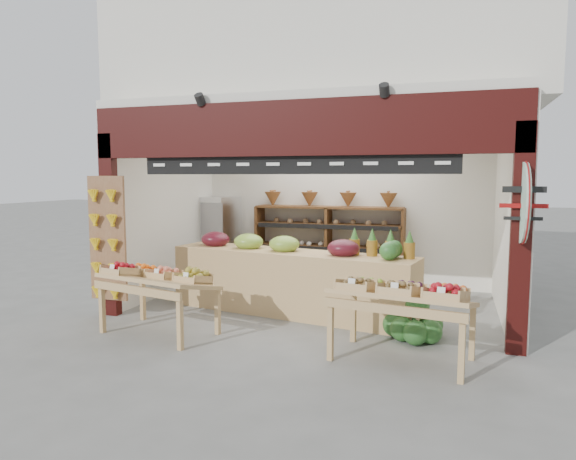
{
  "coord_description": "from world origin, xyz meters",
  "views": [
    {
      "loc": [
        2.01,
        -7.33,
        2.04
      ],
      "look_at": [
        -0.29,
        -0.2,
        1.26
      ],
      "focal_mm": 32.0,
      "sensor_mm": 36.0,
      "label": 1
    }
  ],
  "objects_px": {
    "back_shelving": "(328,229)",
    "refrigerator": "(219,238)",
    "display_table_left": "(156,278)",
    "watermelon_pile": "(412,321)",
    "cardboard_stack": "(250,284)",
    "display_table_right": "(402,293)",
    "mid_counter": "(290,280)"
  },
  "relations": [
    {
      "from": "back_shelving",
      "to": "refrigerator",
      "type": "distance_m",
      "value": 2.22
    },
    {
      "from": "display_table_left",
      "to": "watermelon_pile",
      "type": "relative_size",
      "value": 2.09
    },
    {
      "from": "cardboard_stack",
      "to": "watermelon_pile",
      "type": "relative_size",
      "value": 1.2
    },
    {
      "from": "refrigerator",
      "to": "display_table_right",
      "type": "bearing_deg",
      "value": -28.18
    },
    {
      "from": "refrigerator",
      "to": "watermelon_pile",
      "type": "xyz_separation_m",
      "value": [
        3.97,
        -2.72,
        -0.6
      ]
    },
    {
      "from": "mid_counter",
      "to": "display_table_left",
      "type": "xyz_separation_m",
      "value": [
        -1.4,
        -1.38,
        0.2
      ]
    },
    {
      "from": "refrigerator",
      "to": "watermelon_pile",
      "type": "relative_size",
      "value": 2.13
    },
    {
      "from": "refrigerator",
      "to": "mid_counter",
      "type": "bearing_deg",
      "value": -30.06
    },
    {
      "from": "cardboard_stack",
      "to": "display_table_right",
      "type": "distance_m",
      "value": 3.64
    },
    {
      "from": "cardboard_stack",
      "to": "refrigerator",
      "type": "bearing_deg",
      "value": 133.32
    },
    {
      "from": "back_shelving",
      "to": "display_table_left",
      "type": "distance_m",
      "value": 3.85
    },
    {
      "from": "mid_counter",
      "to": "back_shelving",
      "type": "bearing_deg",
      "value": 88.16
    },
    {
      "from": "refrigerator",
      "to": "cardboard_stack",
      "type": "height_order",
      "value": "refrigerator"
    },
    {
      "from": "back_shelving",
      "to": "watermelon_pile",
      "type": "height_order",
      "value": "back_shelving"
    },
    {
      "from": "cardboard_stack",
      "to": "watermelon_pile",
      "type": "bearing_deg",
      "value": -27.98
    },
    {
      "from": "back_shelving",
      "to": "mid_counter",
      "type": "xyz_separation_m",
      "value": [
        -0.07,
        -2.16,
        -0.55
      ]
    },
    {
      "from": "refrigerator",
      "to": "back_shelving",
      "type": "bearing_deg",
      "value": 16.41
    },
    {
      "from": "back_shelving",
      "to": "mid_counter",
      "type": "bearing_deg",
      "value": -91.84
    },
    {
      "from": "display_table_left",
      "to": "display_table_right",
      "type": "distance_m",
      "value": 3.18
    },
    {
      "from": "display_table_right",
      "to": "watermelon_pile",
      "type": "height_order",
      "value": "display_table_right"
    },
    {
      "from": "display_table_right",
      "to": "display_table_left",
      "type": "bearing_deg",
      "value": 178.16
    },
    {
      "from": "display_table_left",
      "to": "back_shelving",
      "type": "bearing_deg",
      "value": 67.47
    },
    {
      "from": "refrigerator",
      "to": "mid_counter",
      "type": "height_order",
      "value": "refrigerator"
    },
    {
      "from": "back_shelving",
      "to": "mid_counter",
      "type": "distance_m",
      "value": 2.23
    },
    {
      "from": "refrigerator",
      "to": "cardboard_stack",
      "type": "distance_m",
      "value": 1.79
    },
    {
      "from": "watermelon_pile",
      "to": "refrigerator",
      "type": "bearing_deg",
      "value": 145.56
    },
    {
      "from": "refrigerator",
      "to": "mid_counter",
      "type": "xyz_separation_m",
      "value": [
        2.13,
        -2.07,
        -0.31
      ]
    },
    {
      "from": "back_shelving",
      "to": "cardboard_stack",
      "type": "bearing_deg",
      "value": -128.35
    },
    {
      "from": "refrigerator",
      "to": "cardboard_stack",
      "type": "relative_size",
      "value": 1.78
    },
    {
      "from": "refrigerator",
      "to": "display_table_left",
      "type": "relative_size",
      "value": 1.02
    },
    {
      "from": "watermelon_pile",
      "to": "back_shelving",
      "type": "bearing_deg",
      "value": 122.15
    },
    {
      "from": "display_table_right",
      "to": "cardboard_stack",
      "type": "bearing_deg",
      "value": 139.81
    }
  ]
}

